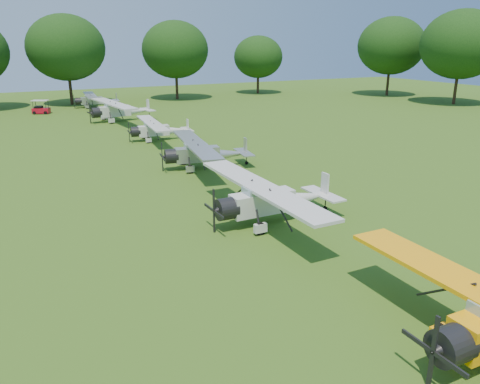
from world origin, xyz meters
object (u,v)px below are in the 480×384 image
object	(u,v)px
aircraft_3	(271,198)
aircraft_5	(158,129)
golf_cart	(41,109)
aircraft_7	(95,99)
aircraft_6	(119,109)
aircraft_4	(204,152)

from	to	relation	value
aircraft_3	aircraft_5	xyz separation A→B (m)	(1.10, 23.22, -0.21)
aircraft_5	aircraft_3	bearing A→B (deg)	-87.60
golf_cart	aircraft_3	bearing A→B (deg)	-57.71
aircraft_5	aircraft_7	distance (m)	26.49
aircraft_6	golf_cart	world-z (taller)	aircraft_6
aircraft_4	golf_cart	xyz separation A→B (m)	(-8.57, 34.90, -0.66)
aircraft_5	aircraft_6	bearing A→B (deg)	98.34
aircraft_3	aircraft_4	world-z (taller)	aircraft_3
aircraft_3	aircraft_6	size ratio (longest dim) A/B	0.94
aircraft_6	aircraft_7	xyz separation A→B (m)	(-0.39, 13.46, -0.24)
aircraft_4	golf_cart	size ratio (longest dim) A/B	4.61
aircraft_4	golf_cart	bearing A→B (deg)	112.75
aircraft_4	aircraft_6	world-z (taller)	aircraft_6
aircraft_3	golf_cart	world-z (taller)	aircraft_3
aircraft_6	golf_cart	bearing A→B (deg)	120.89
aircraft_6	golf_cart	xyz separation A→B (m)	(-7.90, 10.38, -0.80)
aircraft_3	aircraft_7	size ratio (longest dim) A/B	1.13
aircraft_6	aircraft_4	bearing A→B (deg)	-94.81
aircraft_3	aircraft_7	distance (m)	49.69
aircraft_5	golf_cart	xyz separation A→B (m)	(-8.63, 23.38, -0.52)
aircraft_5	aircraft_7	bearing A→B (deg)	97.55
aircraft_4	aircraft_7	bearing A→B (deg)	100.55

